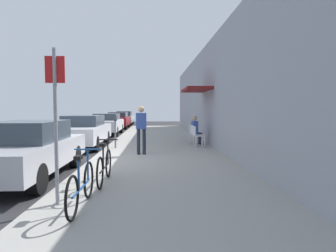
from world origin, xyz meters
name	(u,v)px	position (x,y,z in m)	size (l,w,h in m)	color
ground_plane	(90,163)	(0.00, 0.00, 0.00)	(60.00, 60.00, 0.00)	#2D2D30
sidewalk_slab	(160,151)	(2.25, 2.00, 0.06)	(4.50, 32.00, 0.12)	#9E9B93
building_facade	(221,92)	(4.64, 2.02, 2.37)	(1.40, 32.00, 4.74)	#999EA8
parked_car_0	(27,149)	(-1.10, -1.96, 0.73)	(1.80, 4.40, 1.42)	#B7B7BC
parked_car_1	(83,131)	(-1.10, 3.73, 0.74)	(1.80, 4.40, 1.43)	silver
parked_car_2	(107,124)	(-1.10, 10.06, 0.74)	(1.80, 4.40, 1.40)	silver
parked_car_3	(118,120)	(-1.10, 16.12, 0.74)	(1.80, 4.40, 1.42)	maroon
parked_car_4	(124,118)	(-1.10, 21.51, 0.75)	(1.80, 4.40, 1.46)	#B7B7BC
parking_meter	(115,129)	(0.45, 2.65, 0.89)	(0.12, 0.10, 1.32)	slate
street_sign	(56,114)	(0.40, -4.30, 1.64)	(0.32, 0.06, 2.60)	gray
bicycle_0	(81,186)	(0.85, -4.52, 0.48)	(0.46, 1.71, 0.90)	black
bicycle_1	(105,166)	(0.96, -2.93, 0.48)	(0.46, 1.71, 0.90)	black
cafe_chair_0	(197,135)	(3.85, 2.81, 0.62)	(0.47, 0.47, 0.87)	silver
cafe_chair_1	(195,133)	(3.85, 3.59, 0.62)	(0.50, 0.50, 0.87)	silver
seated_patron_1	(196,129)	(3.91, 3.60, 0.82)	(0.47, 0.41, 1.29)	#232838
cafe_chair_2	(192,132)	(3.85, 4.49, 0.62)	(0.47, 0.47, 0.87)	silver
pedestrian_standing	(141,126)	(1.58, 0.92, 1.12)	(0.36, 0.22, 1.70)	#232838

